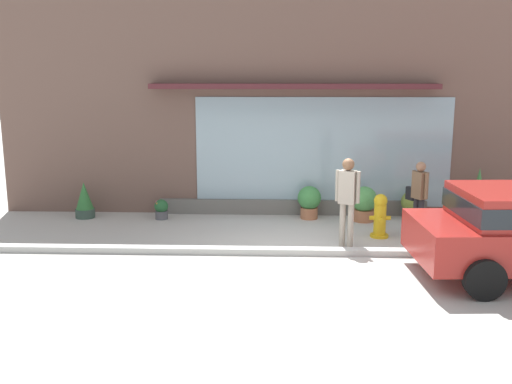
# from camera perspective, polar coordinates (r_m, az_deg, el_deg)

# --- Properties ---
(ground_plane) EXTENTS (60.00, 60.00, 0.00)m
(ground_plane) POSITION_cam_1_polar(r_m,az_deg,el_deg) (11.35, 3.84, -5.76)
(ground_plane) COLOR #B2AFA8
(curb_strip) EXTENTS (14.00, 0.24, 0.12)m
(curb_strip) POSITION_cam_1_polar(r_m,az_deg,el_deg) (11.15, 3.87, -5.77)
(curb_strip) COLOR #B2B2AD
(curb_strip) RESTS_ON ground_plane
(storefront) EXTENTS (14.00, 0.81, 5.36)m
(storefront) POSITION_cam_1_polar(r_m,az_deg,el_deg) (14.04, 3.66, 8.51)
(storefront) COLOR brown
(storefront) RESTS_ON ground_plane
(fire_hydrant) EXTENTS (0.43, 0.41, 0.92)m
(fire_hydrant) POSITION_cam_1_polar(r_m,az_deg,el_deg) (12.42, 11.96, -2.27)
(fire_hydrant) COLOR gold
(fire_hydrant) RESTS_ON ground_plane
(pedestrian_with_handbag) EXTENTS (0.38, 0.61, 1.54)m
(pedestrian_with_handbag) POSITION_cam_1_polar(r_m,az_deg,el_deg) (12.83, 15.54, -0.04)
(pedestrian_with_handbag) COLOR #232328
(pedestrian_with_handbag) RESTS_ON ground_plane
(pedestrian_passerby) EXTENTS (0.46, 0.31, 1.76)m
(pedestrian_passerby) POSITION_cam_1_polar(r_m,az_deg,el_deg) (11.50, 8.88, -0.27)
(pedestrian_passerby) COLOR #9E9384
(pedestrian_passerby) RESTS_ON ground_plane
(potted_plant_near_hydrant) EXTENTS (0.55, 0.55, 0.77)m
(potted_plant_near_hydrant) POSITION_cam_1_polar(r_m,az_deg,el_deg) (13.75, 5.20, -0.86)
(potted_plant_near_hydrant) COLOR #9E6042
(potted_plant_near_hydrant) RESTS_ON ground_plane
(potted_plant_window_left) EXTENTS (0.59, 0.59, 0.81)m
(potted_plant_window_left) POSITION_cam_1_polar(r_m,az_deg,el_deg) (13.69, 10.46, -1.05)
(potted_plant_window_left) COLOR #9E6042
(potted_plant_window_left) RESTS_ON ground_plane
(potted_plant_corner_tall) EXTENTS (0.52, 0.52, 0.67)m
(potted_plant_corner_tall) POSITION_cam_1_polar(r_m,az_deg,el_deg) (14.15, 14.93, -1.09)
(potted_plant_corner_tall) COLOR #B7B2A3
(potted_plant_corner_tall) RESTS_ON ground_plane
(potted_plant_window_center) EXTENTS (0.45, 0.45, 0.85)m
(potted_plant_window_center) POSITION_cam_1_polar(r_m,az_deg,el_deg) (14.36, -16.33, -0.82)
(potted_plant_window_center) COLOR #33473D
(potted_plant_window_center) RESTS_ON ground_plane
(potted_plant_trailing_edge) EXTENTS (0.32, 0.32, 0.47)m
(potted_plant_trailing_edge) POSITION_cam_1_polar(r_m,az_deg,el_deg) (13.86, -9.19, -1.64)
(potted_plant_trailing_edge) COLOR #4C4C51
(potted_plant_trailing_edge) RESTS_ON ground_plane
(potted_plant_window_right) EXTENTS (0.37, 0.37, 1.21)m
(potted_plant_window_right) POSITION_cam_1_polar(r_m,az_deg,el_deg) (14.57, 20.77, -0.25)
(potted_plant_window_right) COLOR #4C4C51
(potted_plant_window_right) RESTS_ON ground_plane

